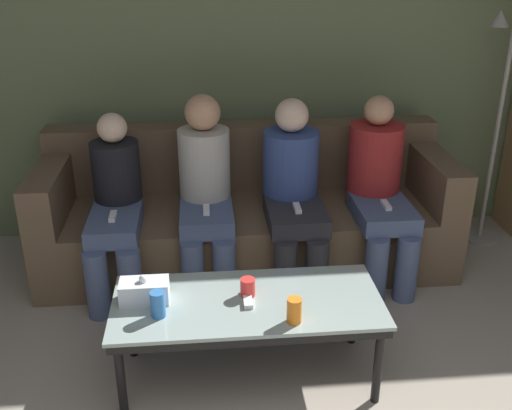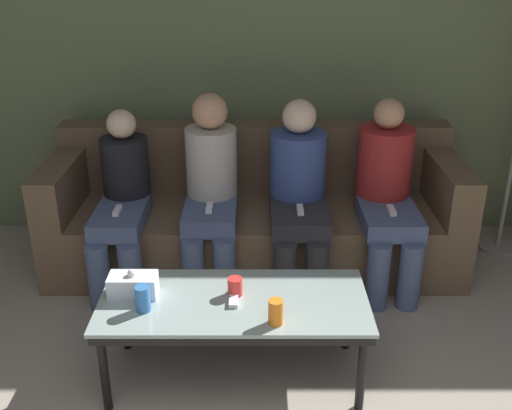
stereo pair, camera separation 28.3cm
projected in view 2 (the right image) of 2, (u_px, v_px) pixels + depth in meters
wall_back at (256, 45)px, 3.92m from camera, size 12.00×0.06×2.60m
couch at (256, 215)px, 3.86m from camera, size 2.55×0.85×0.84m
coffee_table at (235, 307)px, 2.74m from camera, size 1.23×0.54×0.43m
cup_near_left at (144, 299)px, 2.62m from camera, size 0.07×0.07×0.12m
cup_near_right at (277, 312)px, 2.53m from camera, size 0.06×0.06×0.11m
cup_far_center at (236, 287)px, 2.74m from camera, size 0.07×0.07×0.09m
tissue_box at (134, 285)px, 2.74m from camera, size 0.22×0.12×0.13m
game_remote at (235, 297)px, 2.72m from camera, size 0.04×0.15×0.02m
seated_person_left_end at (124, 198)px, 3.54m from camera, size 0.31×0.70×1.03m
seated_person_mid_left at (212, 186)px, 3.55m from camera, size 0.31×0.65×1.13m
seated_person_mid_right at (300, 189)px, 3.55m from camera, size 0.34×0.71×1.09m
seated_person_right_end at (388, 190)px, 3.55m from camera, size 0.33×0.71×1.10m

